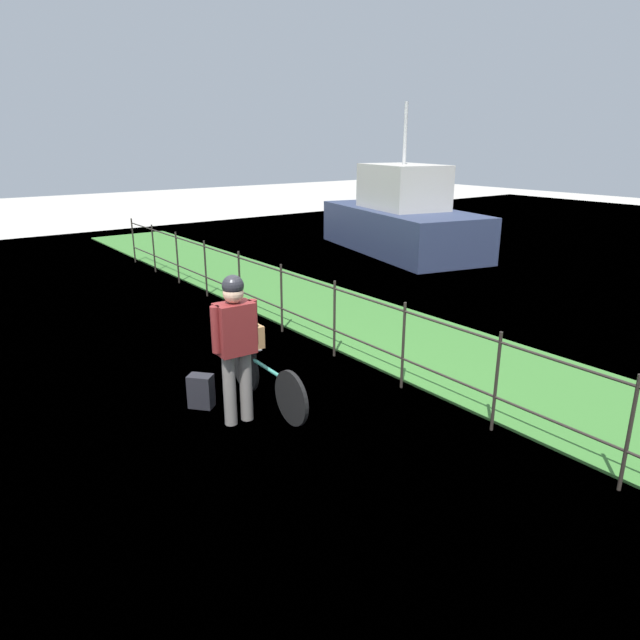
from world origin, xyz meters
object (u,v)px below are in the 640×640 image
object	(u,v)px
bicycle_main	(266,379)
mooring_bollard	(238,317)
terrier_dog	(249,319)
moored_boat_near	(402,220)
backpack_on_paving	(201,391)
wooden_crate	(249,336)
cyclist_person	(235,337)

from	to	relation	value
bicycle_main	mooring_bollard	xyz separation A→B (m)	(-2.76, 1.14, -0.14)
terrier_dog	moored_boat_near	world-z (taller)	moored_boat_near
bicycle_main	backpack_on_paving	world-z (taller)	bicycle_main
backpack_on_paving	moored_boat_near	world-z (taller)	moored_boat_near
bicycle_main	wooden_crate	distance (m)	0.59
wooden_crate	moored_boat_near	bearing A→B (deg)	124.85
bicycle_main	backpack_on_paving	bearing A→B (deg)	-124.39
wooden_crate	backpack_on_paving	xyz separation A→B (m)	(-0.03, -0.65, -0.56)
bicycle_main	mooring_bollard	bearing A→B (deg)	157.52
wooden_crate	mooring_bollard	distance (m)	2.68
mooring_bollard	terrier_dog	bearing A→B (deg)	-25.30
terrier_dog	wooden_crate	bearing A→B (deg)	177.96
terrier_dog	backpack_on_paving	world-z (taller)	terrier_dog
cyclist_person	moored_boat_near	xyz separation A→B (m)	(-6.28, 8.70, -0.12)
wooden_crate	backpack_on_paving	bearing A→B (deg)	-93.06
terrier_dog	cyclist_person	xyz separation A→B (m)	(0.53, -0.47, 0.03)
bicycle_main	backpack_on_paving	distance (m)	0.78
cyclist_person	backpack_on_paving	bearing A→B (deg)	-163.40
bicycle_main	cyclist_person	bearing A→B (deg)	-71.18
bicycle_main	terrier_dog	xyz separation A→B (m)	(-0.37, 0.01, 0.64)
cyclist_person	mooring_bollard	distance (m)	3.43
bicycle_main	wooden_crate	size ratio (longest dim) A/B	5.11
bicycle_main	mooring_bollard	world-z (taller)	bicycle_main
bicycle_main	terrier_dog	bearing A→B (deg)	177.96
mooring_bollard	moored_boat_near	size ratio (longest dim) A/B	0.07
wooden_crate	mooring_bollard	size ratio (longest dim) A/B	0.86
backpack_on_paving	bicycle_main	bearing A→B (deg)	14.54
bicycle_main	mooring_bollard	distance (m)	2.99
terrier_dog	backpack_on_paving	bearing A→B (deg)	-95.26
wooden_crate	bicycle_main	bearing A→B (deg)	-2.04
bicycle_main	mooring_bollard	size ratio (longest dim) A/B	4.42
terrier_dog	cyclist_person	bearing A→B (deg)	-41.63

